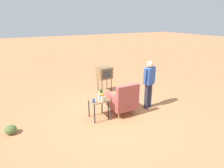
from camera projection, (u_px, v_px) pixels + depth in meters
The scene contains 10 objects.
ground_plane at pixel (118, 115), 5.99m from camera, with size 60.00×60.00×0.00m, color #C17A4C.
armchair at pixel (124, 100), 5.90m from camera, with size 0.79×0.80×1.06m.
side_table at pixel (98, 102), 5.64m from camera, with size 0.56×0.56×0.64m.
tv_on_stand at pixel (104, 73), 7.77m from camera, with size 0.63×0.48×1.03m.
person_standing at pixel (149, 82), 6.22m from camera, with size 0.55×0.31×1.64m.
bottle_short_clear at pixel (99, 97), 5.48m from camera, with size 0.06×0.06×0.20m, color silver.
soda_can_blue at pixel (94, 101), 5.34m from camera, with size 0.07×0.07×0.12m, color blue.
bottle_wine_green at pixel (101, 94), 5.53m from camera, with size 0.07×0.07×0.32m, color #1E5623.
flower_vase at pixel (102, 97), 5.37m from camera, with size 0.15×0.09×0.27m.
shrub_near at pixel (11, 130), 4.99m from camera, with size 0.31×0.31×0.24m, color #516B38.
Camera 1 is at (2.69, 4.60, 2.92)m, focal length 30.09 mm.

